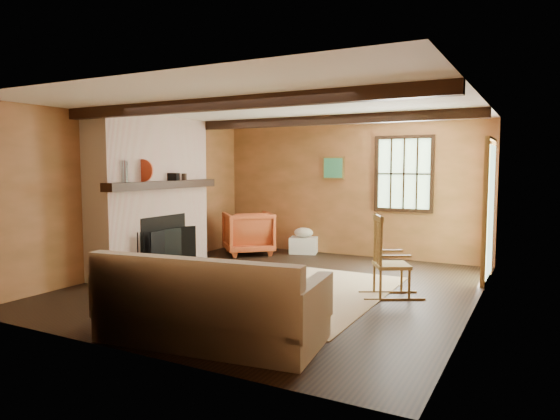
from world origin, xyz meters
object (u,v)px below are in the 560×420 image
Objects in this scene: fireplace at (152,200)px; armchair at (248,233)px; sofa at (210,310)px; rocking_chair at (389,262)px; laundry_basket at (304,245)px.

armchair is (0.54, 1.96, -0.71)m from fireplace.
sofa is at bearing 73.84° from armchair.
rocking_chair reaches higher than sofa.
armchair is at bearing -148.51° from laundry_basket.
sofa is 4.38× the size of laundry_basket.
laundry_basket is at bearing 14.91° from rocking_chair.
fireplace is at bearing 133.54° from sofa.
armchair reaches higher than laundry_basket.
laundry_basket is 1.07m from armchair.
rocking_chair is 3.63m from armchair.
fireplace is 3.76m from rocking_chair.
sofa is 4.86m from laundry_basket.
sofa is at bearing 127.29° from rocking_chair.
sofa is (2.68, -2.19, -0.80)m from fireplace.
armchair is (-2.14, 4.15, 0.09)m from sofa.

